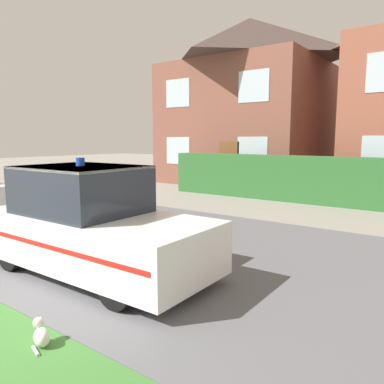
# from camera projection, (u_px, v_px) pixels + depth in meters

# --- Properties ---
(road_strip) EXTENTS (28.00, 6.83, 0.01)m
(road_strip) POSITION_uv_depth(u_px,v_px,m) (169.00, 246.00, 7.71)
(road_strip) COLOR #5B5B60
(road_strip) RESTS_ON ground
(garden_hedge) EXTENTS (10.20, 0.78, 1.62)m
(garden_hedge) POSITION_uv_depth(u_px,v_px,m) (298.00, 179.00, 13.19)
(garden_hedge) COLOR #2D662D
(garden_hedge) RESTS_ON ground
(police_car) EXTENTS (4.12, 1.81, 1.88)m
(police_car) POSITION_uv_depth(u_px,v_px,m) (92.00, 224.00, 6.14)
(police_car) COLOR black
(police_car) RESTS_ON road_strip
(cat) EXTENTS (0.30, 0.26, 0.30)m
(cat) POSITION_uv_depth(u_px,v_px,m) (41.00, 335.00, 3.99)
(cat) COLOR silver
(cat) RESTS_ON ground
(house_left) EXTENTS (7.65, 6.96, 8.22)m
(house_left) POSITION_uv_depth(u_px,v_px,m) (248.00, 100.00, 19.25)
(house_left) COLOR brown
(house_left) RESTS_ON ground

